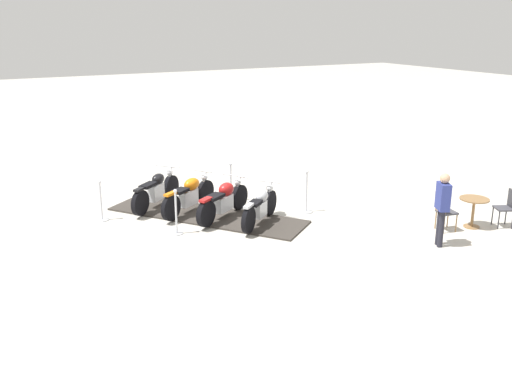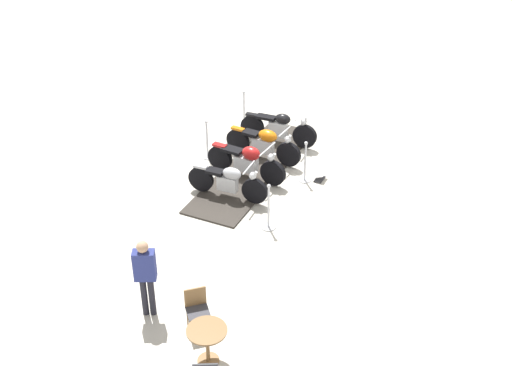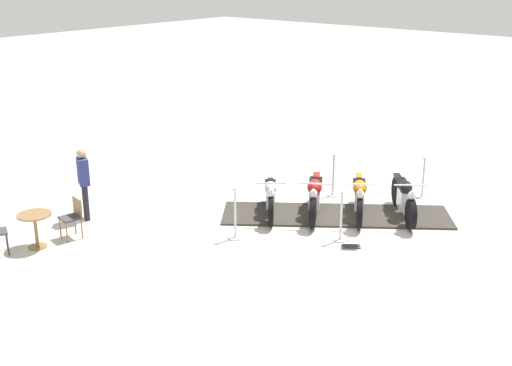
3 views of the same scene
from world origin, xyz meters
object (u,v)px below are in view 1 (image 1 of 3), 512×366
Objects in this scene: motorcycle_copper at (190,194)px; info_placard at (230,194)px; motorcycle_maroon at (224,200)px; cafe_chair_across_table at (445,210)px; motorcycle_black at (157,190)px; cafe_table at (474,206)px; cafe_chair_near_table at (507,206)px; stanchion_right_front at (306,199)px; stanchion_left_mid at (176,218)px; bystander_person at (442,203)px; stanchion_left_rear at (101,208)px; motorcycle_chrome at (260,206)px; stanchion_right_mid at (231,188)px.

motorcycle_copper is 4.40× the size of info_placard.
motorcycle_maroon is 2.24× the size of cafe_chair_across_table.
motorcycle_maroon is at bearing 154.41° from cafe_chair_across_table.
motorcycle_black is at bearing 95.25° from motorcycle_copper.
cafe_chair_near_table is (0.74, -0.36, -0.01)m from cafe_table.
cafe_chair_across_table is at bearing 168.48° from cafe_table.
stanchion_right_front is 2.63× the size of info_placard.
info_placard is at bearing 40.59° from stanchion_left_mid.
motorcycle_black reaches higher than motorcycle_maroon.
stanchion_left_rear is at bearing -12.60° from bystander_person.
stanchion_left_rear is 3.73m from info_placard.
info_placard is at bearing 27.49° from motorcycle_maroon.
cafe_chair_across_table is (3.70, -2.45, 0.03)m from motorcycle_chrome.
motorcycle_maroon is at bearing -86.29° from motorcycle_copper.
motorcycle_chrome is at bearing 158.01° from cafe_chair_across_table.
stanchion_left_mid is at bearing -7.69° from bystander_person.
bystander_person is (4.74, -5.55, 0.51)m from motorcycle_black.
motorcycle_black is at bearing 168.54° from stanchion_right_mid.
cafe_chair_near_table is (7.30, -3.34, 0.14)m from stanchion_left_mid.
stanchion_left_mid reaches higher than motorcycle_maroon.
motorcycle_copper is at bearing -13.64° from stanchion_left_rear.
info_placard is 0.50× the size of cafe_chair_across_table.
motorcycle_maroon is 2.63× the size of cafe_table.
motorcycle_copper reaches higher than motorcycle_maroon.
motorcycle_black reaches higher than info_placard.
cafe_table is 0.85× the size of cafe_chair_across_table.
cafe_chair_across_table reaches higher than cafe_table.
stanchion_left_mid is at bearing -156.09° from motorcycle_copper.
cafe_chair_across_table is (4.31, -3.26, 0.01)m from motorcycle_maroon.
stanchion_left_rear is 2.42× the size of info_placard.
stanchion_right_front is at bearing 136.20° from cafe_table.
motorcycle_copper is at bearing -21.72° from bystander_person.
bystander_person is (2.90, -3.09, 0.53)m from motorcycle_chrome.
motorcycle_maroon reaches higher than info_placard.
motorcycle_copper is 2.20× the size of cafe_chair_across_table.
cafe_chair_near_table reaches higher than cafe_table.
motorcycle_chrome is at bearing -85.81° from motorcycle_copper.
cafe_chair_near_table is at bearing -25.58° from cafe_table.
motorcycle_black is 1.69× the size of stanchion_left_rear.
stanchion_left_mid reaches higher than stanchion_left_rear.
cafe_chair_across_table is at bearing -72.83° from motorcycle_chrome.
stanchion_right_front is at bearing -29.96° from motorcycle_chrome.
motorcycle_maroon is at bearing 146.18° from cafe_table.
motorcycle_black is 2.20m from info_placard.
stanchion_right_mid reaches higher than motorcycle_black.
stanchion_left_mid is 0.66× the size of bystander_person.
cafe_table is (6.34, -5.06, 0.05)m from motorcycle_black.
stanchion_left_mid is at bearing -135.60° from motorcycle_black.
bystander_person is (-0.80, -0.65, 0.50)m from cafe_chair_across_table.
stanchion_left_rear reaches higher than motorcycle_chrome.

